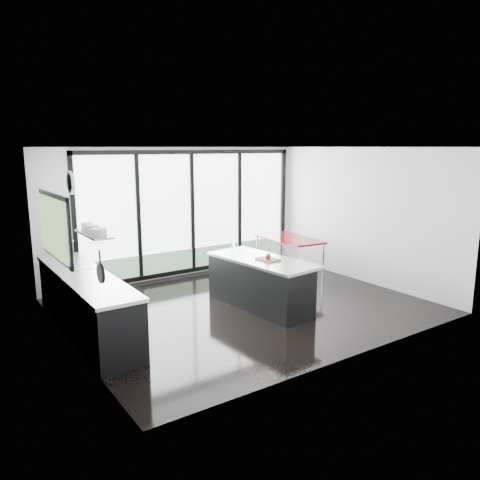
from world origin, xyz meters
TOP-DOWN VIEW (x-y plane):
  - floor at (0.00, 0.00)m, footprint 6.00×5.00m
  - ceiling at (0.00, 0.00)m, footprint 6.00×5.00m
  - wall_back at (0.27, 2.47)m, footprint 6.00×0.09m
  - wall_front at (0.00, -2.50)m, footprint 6.00×0.00m
  - wall_left at (-2.97, 0.27)m, footprint 0.26×5.00m
  - wall_right at (3.00, 0.00)m, footprint 0.00×5.00m
  - counter_cabinets at (-2.67, 0.40)m, footprint 0.69×3.24m
  - island at (0.22, -0.14)m, footprint 1.09×2.20m
  - bar_stool_near at (1.08, -0.11)m, footprint 0.49×0.49m
  - bar_stool_far at (1.21, 0.62)m, footprint 0.46×0.46m
  - red_table at (2.02, 1.19)m, footprint 1.06×1.65m

SIDE VIEW (x-z plane):
  - floor at x=0.00m, z-range 0.00..0.00m
  - bar_stool_far at x=1.21m, z-range 0.00..0.63m
  - bar_stool_near at x=1.08m, z-range 0.00..0.77m
  - red_table at x=2.02m, z-range 0.00..0.83m
  - island at x=0.22m, z-range -0.12..1.00m
  - counter_cabinets at x=-2.67m, z-range -0.22..1.14m
  - wall_back at x=0.27m, z-range -0.13..2.67m
  - wall_front at x=0.00m, z-range 0.00..2.80m
  - wall_right at x=3.00m, z-range 0.00..2.80m
  - wall_left at x=-2.97m, z-range 0.16..2.96m
  - ceiling at x=0.00m, z-range 2.80..2.80m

